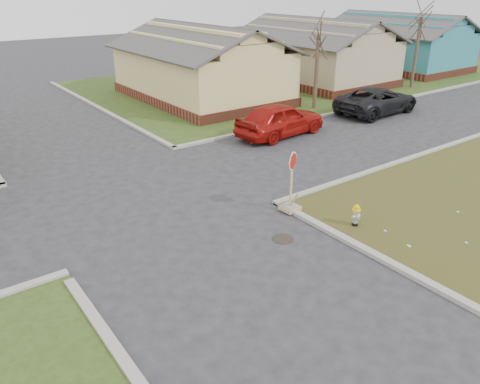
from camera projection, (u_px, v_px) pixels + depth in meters
ground at (211, 255)px, 12.96m from camera, size 120.00×120.00×0.00m
verge_far_right at (317, 75)px, 38.08m from camera, size 37.00×19.00×0.05m
curbs at (134, 195)px, 16.64m from camera, size 80.00×40.00×0.12m
manhole at (283, 239)px, 13.78m from camera, size 0.64×0.64×0.01m
side_house_yellow at (200, 64)px, 29.61m from camera, size 7.60×11.60×4.70m
side_house_tan at (314, 52)px, 35.01m from camera, size 7.60×11.60×4.70m
side_house_teal at (397, 43)px, 40.41m from camera, size 7.60×11.60×4.70m
tree_mid_right at (316, 72)px, 27.15m from camera, size 0.22×0.22×4.20m
tree_far_right at (416, 53)px, 32.66m from camera, size 0.22×0.22×4.76m
fire_hydrant at (356, 214)px, 14.30m from camera, size 0.26×0.26×0.71m
stop_sign at (291, 198)px, 15.26m from camera, size 0.58×0.56×2.03m
red_sedan at (280, 119)px, 22.79m from camera, size 4.95×2.30×1.64m
dark_pickup at (377, 100)px, 26.79m from camera, size 5.51×2.71×1.51m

